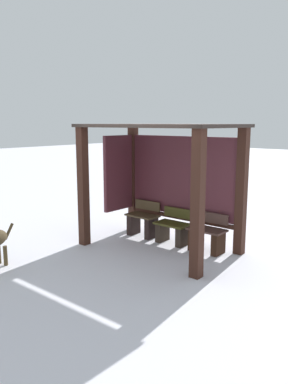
{
  "coord_description": "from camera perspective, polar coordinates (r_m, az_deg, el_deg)",
  "views": [
    {
      "loc": [
        4.49,
        -5.78,
        2.44
      ],
      "look_at": [
        -0.18,
        -0.24,
        1.14
      ],
      "focal_mm": 36.27,
      "sensor_mm": 36.0,
      "label": 1
    }
  ],
  "objects": [
    {
      "name": "bench_right_inside",
      "position": [
        7.56,
        9.28,
        -6.44
      ],
      "size": [
        0.71,
        0.41,
        0.73
      ],
      "color": "#4B322B",
      "rests_on": "ground"
    },
    {
      "name": "bus_shelter",
      "position": [
        7.65,
        2.71,
        4.01
      ],
      "size": [
        2.94,
        1.76,
        2.42
      ],
      "color": "#391F16",
      "rests_on": "ground"
    },
    {
      "name": "bench_left_inside",
      "position": [
        8.46,
        -0.16,
        -4.41
      ],
      "size": [
        0.71,
        0.39,
        0.76
      ],
      "color": "#4F3F28",
      "rests_on": "ground"
    },
    {
      "name": "ground_plane",
      "position": [
        7.71,
        2.2,
        -8.31
      ],
      "size": [
        60.0,
        60.0,
        0.0
      ],
      "primitive_type": "plane",
      "color": "silver"
    },
    {
      "name": "bench_center_inside",
      "position": [
        7.98,
        4.29,
        -5.5
      ],
      "size": [
        0.71,
        0.41,
        0.71
      ],
      "color": "#423E18",
      "rests_on": "ground"
    }
  ]
}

